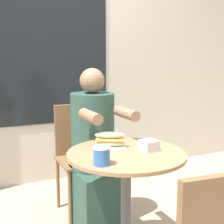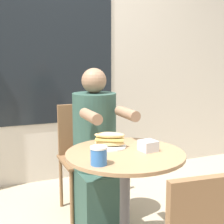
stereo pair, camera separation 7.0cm
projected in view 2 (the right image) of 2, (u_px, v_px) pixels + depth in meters
The scene contains 7 objects.
storefront_wall at pixel (56, 42), 3.08m from camera, with size 8.00×0.09×2.80m.
cafe_table at pixel (125, 185), 1.78m from camera, with size 0.67×0.67×0.72m.
diner_chair at pixel (82, 147), 2.56m from camera, with size 0.38×0.38×0.87m.
seated_diner at pixel (96, 160), 2.25m from camera, with size 0.32×0.56×1.18m.
sandwich_on_plate at pixel (110, 141), 1.84m from camera, with size 0.20×0.20×0.09m.
drink_cup at pixel (99, 156), 1.54m from camera, with size 0.09×0.09×0.09m.
napkin_box at pixel (148, 146), 1.77m from camera, with size 0.10×0.10×0.06m.
Camera 2 is at (-0.73, -1.52, 1.23)m, focal length 50.00 mm.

